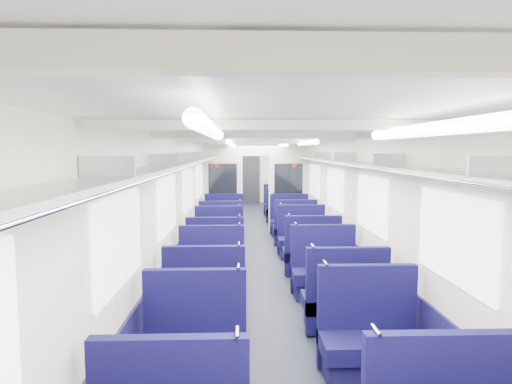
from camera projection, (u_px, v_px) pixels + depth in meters
name	position (u px, v px, depth m)	size (l,w,h in m)	color
floor	(260.00, 256.00, 8.89)	(2.80, 18.00, 0.01)	black
ceiling	(260.00, 140.00, 8.67)	(2.80, 18.00, 0.01)	white
wall_left	(191.00, 199.00, 8.73)	(0.02, 18.00, 2.35)	beige
dado_left	(192.00, 239.00, 8.81)	(0.03, 17.90, 0.70)	#131138
wall_right	(329.00, 198.00, 8.83)	(0.02, 18.00, 2.35)	beige
dado_right	(328.00, 238.00, 8.91)	(0.03, 17.90, 0.70)	#131138
wall_far	(250.00, 174.00, 17.73)	(2.80, 0.02, 2.35)	beige
luggage_rack_left	(200.00, 159.00, 8.66)	(0.36, 17.40, 0.18)	#B2B5BA
luggage_rack_right	(321.00, 159.00, 8.75)	(0.36, 17.40, 0.18)	#B2B5BA
windows	(262.00, 189.00, 8.30)	(2.78, 15.60, 0.75)	white
ceiling_fittings	(261.00, 143.00, 8.41)	(2.70, 16.06, 0.11)	silver
end_door	(250.00, 178.00, 17.69)	(0.75, 0.06, 2.00)	black
bulkhead	(256.00, 185.00, 11.60)	(2.80, 0.10, 2.35)	silver
seat_6	(194.00, 349.00, 3.99)	(0.96, 0.53, 1.08)	#100E44
seat_7	(370.00, 342.00, 4.15)	(0.96, 0.53, 1.08)	#100E44
seat_8	(205.00, 302.00, 5.24)	(0.96, 0.53, 1.08)	#100E44
seat_9	(344.00, 304.00, 5.17)	(0.96, 0.53, 1.08)	#100E44
seat_10	(211.00, 275.00, 6.35)	(0.96, 0.53, 1.08)	#100E44
seat_11	(324.00, 274.00, 6.41)	(0.96, 0.53, 1.08)	#100E44
seat_12	(216.00, 258.00, 7.39)	(0.96, 0.53, 1.08)	#100E44
seat_13	(312.00, 255.00, 7.55)	(0.96, 0.53, 1.08)	#100E44
seat_14	(219.00, 243.00, 8.57)	(0.96, 0.53, 1.08)	#100E44
seat_15	(302.00, 241.00, 8.75)	(0.96, 0.53, 1.08)	#100E44
seat_16	(221.00, 232.00, 9.68)	(0.96, 0.53, 1.08)	#100E44
seat_17	(295.00, 230.00, 9.89)	(0.96, 0.53, 1.08)	#100E44
seat_18	(224.00, 222.00, 10.98)	(0.96, 0.53, 1.08)	#100E44
seat_19	(290.00, 223.00, 10.95)	(0.96, 0.53, 1.08)	#100E44
seat_20	(226.00, 212.00, 12.82)	(0.96, 0.53, 1.08)	#100E44
seat_21	(282.00, 211.00, 12.93)	(0.96, 0.53, 1.08)	#100E44
seat_22	(227.00, 207.00, 13.98)	(0.96, 0.53, 1.08)	#100E44
seat_23	(279.00, 206.00, 14.11)	(0.96, 0.53, 1.08)	#100E44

